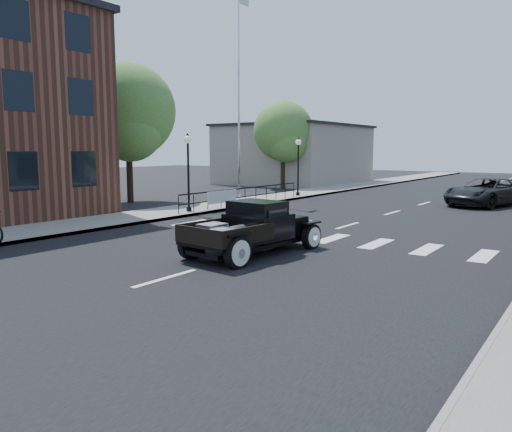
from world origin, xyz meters
The scene contains 14 objects.
ground centered at (0.00, 0.00, 0.00)m, with size 120.00×120.00×0.00m, color black.
road centered at (0.00, 15.00, 0.01)m, with size 14.00×80.00×0.02m, color black.
road_markings centered at (0.00, 10.00, 0.00)m, with size 12.00×60.00×0.06m, color silver, non-canonical shape.
sidewalk_left centered at (-8.50, 15.00, 0.07)m, with size 3.00×80.00×0.15m, color gray.
low_building_left centered at (-15.00, 28.00, 2.50)m, with size 10.00×12.00×5.00m, color gray.
railing centered at (-7.30, 10.00, 0.65)m, with size 0.08×10.00×1.00m, color black, non-canonical shape.
banner centered at (-7.22, 8.00, 0.45)m, with size 0.04×2.20×0.60m, color silver, non-canonical shape.
lamp_post_b centered at (-7.60, 6.00, 1.96)m, with size 0.36×0.36×3.63m, color black, non-canonical shape.
lamp_post_c centered at (-7.60, 16.00, 1.96)m, with size 0.36×0.36×3.63m, color black, non-canonical shape.
flagpole centered at (-9.20, 12.00, 6.12)m, with size 0.12×0.12×11.94m, color silver.
big_tree_near centered at (-14.00, 8.00, 3.93)m, with size 5.35×5.35×7.86m, color #4A7632, non-canonical shape.
big_tree_far centered at (-12.50, 22.00, 3.38)m, with size 4.60×4.60×6.76m, color #4A7632, non-canonical shape.
hotrod_pickup centered at (0.05, 0.44, 0.79)m, with size 2.13×4.57×1.58m, color black, non-canonical shape.
second_car centered at (3.07, 17.81, 0.74)m, with size 2.46×5.34×1.48m, color black.
Camera 1 is at (8.33, -11.08, 3.03)m, focal length 35.00 mm.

